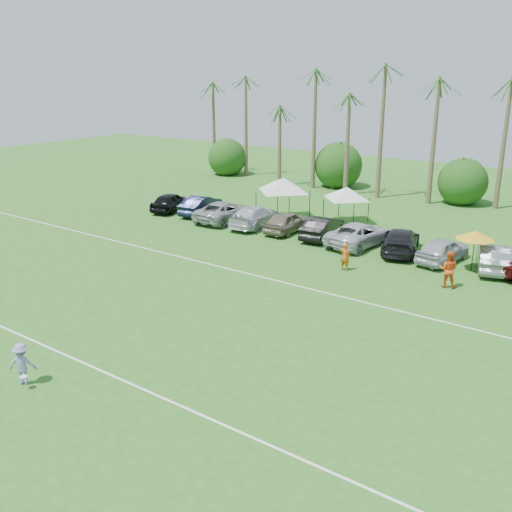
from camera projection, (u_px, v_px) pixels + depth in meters
The scene contains 29 objects.
ground at pixel (1, 365), 22.10m from camera, with size 120.00×120.00×0.00m, color #2B651E.
field_lines at pixel (150, 301), 28.28m from camera, with size 80.00×12.10×0.01m.
palm_tree_0 at pixel (203, 103), 61.29m from camera, with size 2.40×2.40×8.90m.
palm_tree_1 at pixel (240, 96), 58.25m from camera, with size 2.40×2.40×9.90m.
palm_tree_2 at pixel (281, 88), 55.22m from camera, with size 2.40×2.40×10.90m.
palm_tree_3 at pixel (317, 79), 52.74m from camera, with size 2.40×2.40×11.90m.
palm_tree_4 at pixel (355, 109), 51.34m from camera, with size 2.40×2.40×8.90m.
palm_tree_5 at pixel (398, 101), 48.85m from camera, with size 2.40×2.40×9.90m.
palm_tree_6 at pixel (445, 91), 46.37m from camera, with size 2.40×2.40×10.90m.
palm_tree_7 at pixel (498, 81), 43.90m from camera, with size 2.40×2.40×11.90m.
bush_tree_0 at pixel (231, 157), 62.17m from camera, with size 4.00×4.00×4.00m.
bush_tree_1 at pixel (338, 169), 54.99m from camera, with size 4.00×4.00×4.00m.
bush_tree_2 at pixel (464, 182), 48.35m from camera, with size 4.00×4.00×4.00m.
sideline_player_a at pixel (345, 257), 32.35m from camera, with size 0.59×0.39×1.61m, color #CD5A16.
sideline_player_b at pixel (448, 269), 29.75m from camera, with size 0.96×0.75×1.97m, color #E04D18.
canopy_tent_left at pixel (283, 178), 42.88m from camera, with size 4.56×4.56×3.69m.
canopy_tent_right at pixel (347, 187), 41.94m from camera, with size 3.86×3.86×3.12m.
market_umbrella at pixel (475, 235), 31.76m from camera, with size 2.14×2.14×2.38m.
frisbee_player at pixel (22, 364), 20.60m from camera, with size 1.19×1.09×1.60m.
parked_car_0 at pixel (171, 202), 46.02m from camera, with size 1.76×4.38×1.49m, color black.
parked_car_1 at pixel (201, 205), 44.88m from camera, with size 1.58×4.53×1.49m, color black.
parked_car_2 at pixel (224, 211), 42.95m from camera, with size 2.47×5.37×1.49m, color #9D9EA1.
parked_car_3 at pixel (254, 216), 41.48m from camera, with size 2.09×5.14×1.49m, color silver.
parked_car_4 at pixel (287, 222), 40.02m from camera, with size 1.76×4.38×1.49m, color gray.
parked_car_5 at pixel (322, 227), 38.57m from camera, with size 1.58×4.53×1.49m, color black.
parked_car_6 at pixel (359, 234), 36.98m from camera, with size 2.47×5.37×1.49m, color silver.
parked_car_7 at pixel (401, 241), 35.59m from camera, with size 2.09×5.14×1.49m, color black.
parked_car_8 at pixel (443, 250), 33.75m from camera, with size 1.76×4.38×1.49m, color #B1B3BE.
parked_car_9 at pixel (493, 257), 32.45m from camera, with size 1.58×4.53×1.49m, color gray.
Camera 1 is at (19.51, -10.22, 10.94)m, focal length 40.00 mm.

